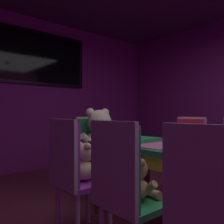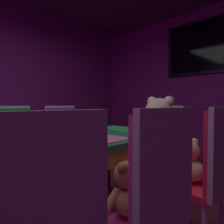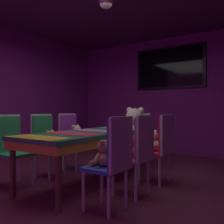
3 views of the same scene
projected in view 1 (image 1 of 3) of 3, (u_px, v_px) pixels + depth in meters
name	position (u px, v px, depth m)	size (l,w,h in m)	color
wall_back	(41.00, 94.00, 4.48)	(5.20, 0.12, 2.80)	#721E72
banquet_table	(197.00, 158.00, 2.04)	(0.90, 2.02, 0.75)	#26724C
chair_left_0	(215.00, 215.00, 1.02)	(0.42, 0.41, 0.98)	#268C4C
chair_left_1	(122.00, 183.00, 1.49)	(0.42, 0.41, 0.98)	#268C4C
teddy_left_1	(138.00, 181.00, 1.58)	(0.23, 0.29, 0.28)	tan
chair_left_2	(71.00, 167.00, 1.94)	(0.42, 0.41, 0.98)	purple
teddy_left_2	(86.00, 164.00, 2.04)	(0.27, 0.35, 0.33)	beige
chair_right_2	(188.00, 147.00, 3.07)	(0.42, 0.41, 0.98)	red
teddy_right_2	(182.00, 149.00, 2.98)	(0.25, 0.32, 0.30)	beige
throne_chair	(92.00, 146.00, 3.21)	(0.41, 0.42, 0.98)	#268C4C
king_teddy_bear	(100.00, 137.00, 3.09)	(0.68, 0.52, 0.64)	beige
wall_tv	(43.00, 59.00, 4.42)	(1.70, 0.06, 0.99)	black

